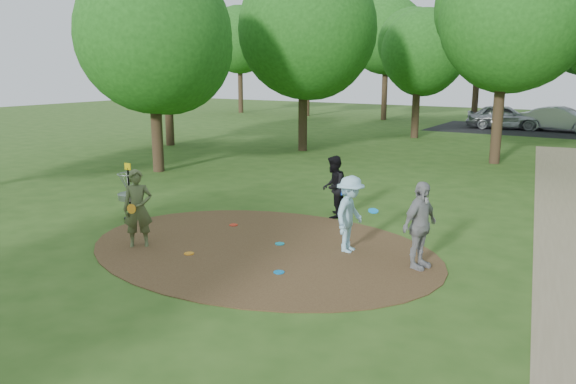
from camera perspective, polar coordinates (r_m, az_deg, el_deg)
The scene contains 15 objects.
ground at distance 12.88m, azimuth -2.81°, elevation -5.77°, with size 100.00×100.00×0.00m, color #2D5119.
dirt_clearing at distance 12.88m, azimuth -2.81°, elevation -5.73°, with size 8.40×8.40×0.02m, color #47301C.
parking_lot at distance 40.59m, azimuth 24.54°, elevation 5.68°, with size 14.00×8.00×0.01m, color black.
player_observer_with_disc at distance 13.22m, azimuth -15.01°, elevation -1.64°, with size 0.78×0.76×1.80m.
player_throwing_with_disc at distance 12.50m, azimuth 6.33°, elevation -2.27°, with size 1.04×1.15×1.73m.
player_walking_with_disc at distance 15.39m, azimuth 4.64°, elevation 0.53°, with size 0.85×0.98×1.71m.
player_waiting_with_disc at distance 11.69m, azimuth 13.24°, elevation -3.34°, with size 0.71×1.15×1.82m.
disc_ground_cyan at distance 13.13m, azimuth -0.85°, elevation -5.28°, with size 0.22×0.22×0.02m, color #169CB5.
disc_ground_blue at distance 11.37m, azimuth -0.93°, elevation -8.14°, with size 0.22×0.22×0.02m, color #0C7DCF.
disc_ground_red at distance 14.73m, azimuth -5.56°, elevation -3.34°, with size 0.22×0.22×0.02m, color red.
car_left at distance 40.76m, azimuth 21.07°, elevation 7.15°, with size 1.93×4.79×1.63m, color #9EA0A5.
car_right at distance 40.35m, azimuth 26.01°, elevation 6.65°, with size 1.69×4.85×1.60m, color #A9ABB1.
disc_ground_orange at distance 12.64m, azimuth -10.03°, elevation -6.17°, with size 0.22×0.22×0.02m, color orange.
disc_golf_basket at distance 15.76m, azimuth -15.86°, elevation 0.45°, with size 0.63×0.63×1.54m.
tree_ring at distance 20.52m, azimuth 15.87°, elevation 15.71°, with size 37.02×46.38×9.86m.
Camera 1 is at (6.93, -10.08, 4.04)m, focal length 35.00 mm.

